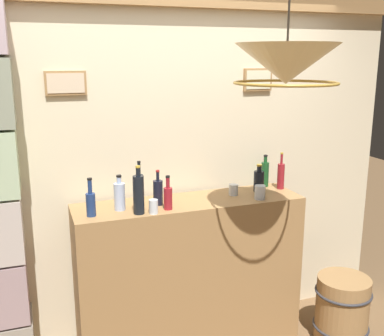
{
  "coord_description": "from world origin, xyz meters",
  "views": [
    {
      "loc": [
        -1.03,
        -2.1,
        2.11
      ],
      "look_at": [
        0.0,
        0.75,
        1.38
      ],
      "focal_mm": 42.88,
      "sensor_mm": 36.0,
      "label": 1
    }
  ],
  "objects": [
    {
      "name": "glass_tumbler_rocks",
      "position": [
        0.49,
        0.68,
        1.18
      ],
      "size": [
        0.08,
        0.08,
        0.1
      ],
      "color": "silver",
      "rests_on": "bar_shelf_unit"
    },
    {
      "name": "liquor_bottle_bourbon",
      "position": [
        -0.69,
        0.72,
        1.22
      ],
      "size": [
        0.06,
        0.06,
        0.25
      ],
      "color": "navy",
      "rests_on": "bar_shelf_unit"
    },
    {
      "name": "liquor_bottle_vodka",
      "position": [
        -0.5,
        0.78,
        1.23
      ],
      "size": [
        0.07,
        0.07,
        0.24
      ],
      "color": "#AFC2E4",
      "rests_on": "bar_shelf_unit"
    },
    {
      "name": "liquor_bottle_gin",
      "position": [
        -0.4,
        0.66,
        1.26
      ],
      "size": [
        0.07,
        0.07,
        0.32
      ],
      "color": "black",
      "rests_on": "bar_shelf_unit"
    },
    {
      "name": "glass_tumbler_shot",
      "position": [
        -0.31,
        0.63,
        1.18
      ],
      "size": [
        0.06,
        0.06,
        0.09
      ],
      "color": "silver",
      "rests_on": "bar_shelf_unit"
    },
    {
      "name": "liquor_bottle_brandy",
      "position": [
        0.76,
        0.86,
        1.23
      ],
      "size": [
        0.05,
        0.05,
        0.28
      ],
      "color": "maroon",
      "rests_on": "bar_shelf_unit"
    },
    {
      "name": "liquor_bottle_rye",
      "position": [
        0.68,
        0.96,
        1.23
      ],
      "size": [
        0.06,
        0.06,
        0.25
      ],
      "color": "#194D22",
      "rests_on": "bar_shelf_unit"
    },
    {
      "name": "liquor_bottle_mezcal",
      "position": [
        -0.23,
        0.8,
        1.22
      ],
      "size": [
        0.07,
        0.07,
        0.24
      ],
      "color": "black",
      "rests_on": "bar_shelf_unit"
    },
    {
      "name": "liquor_bottle_scotch",
      "position": [
        -0.19,
        0.68,
        1.22
      ],
      "size": [
        0.06,
        0.06,
        0.23
      ],
      "color": "maroon",
      "rests_on": "bar_shelf_unit"
    },
    {
      "name": "bar_shelf_unit",
      "position": [
        0.0,
        0.8,
        0.56
      ],
      "size": [
        1.63,
        0.43,
        1.13
      ],
      "primitive_type": "cube",
      "color": "#9E7547",
      "rests_on": "ground"
    },
    {
      "name": "wooden_barrel",
      "position": [
        1.11,
        0.46,
        0.25
      ],
      "size": [
        0.42,
        0.42,
        0.51
      ],
      "color": "#9E7547",
      "rests_on": "ground"
    },
    {
      "name": "pendant_lamp",
      "position": [
        0.32,
        0.13,
        2.07
      ],
      "size": [
        0.58,
        0.58,
        0.51
      ],
      "color": "beige"
    },
    {
      "name": "liquor_bottle_whiskey",
      "position": [
        0.57,
        0.85,
        1.21
      ],
      "size": [
        0.08,
        0.08,
        0.21
      ],
      "color": "black",
      "rests_on": "bar_shelf_unit"
    },
    {
      "name": "glass_tumbler_highball",
      "position": [
        0.35,
        0.83,
        1.17
      ],
      "size": [
        0.07,
        0.07,
        0.08
      ],
      "color": "silver",
      "rests_on": "bar_shelf_unit"
    },
    {
      "name": "panelled_rear_partition",
      "position": [
        -0.0,
        1.1,
        1.38
      ],
      "size": [
        3.52,
        0.15,
        2.6
      ],
      "color": "beige",
      "rests_on": "ground"
    },
    {
      "name": "liquor_bottle_vermouth",
      "position": [
        -0.36,
        0.79,
        1.25
      ],
      "size": [
        0.05,
        0.05,
        0.32
      ],
      "color": "black",
      "rests_on": "bar_shelf_unit"
    }
  ]
}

